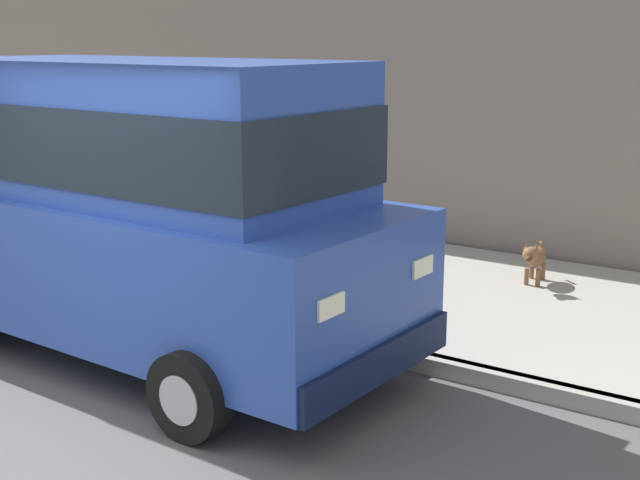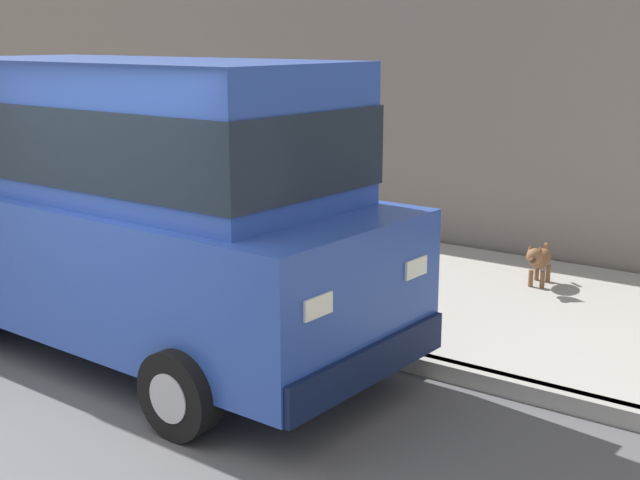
{
  "view_description": "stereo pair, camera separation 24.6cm",
  "coord_description": "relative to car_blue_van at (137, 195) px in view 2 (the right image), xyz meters",
  "views": [
    {
      "loc": [
        -2.76,
        -4.62,
        2.7
      ],
      "look_at": [
        3.63,
        -0.28,
        0.85
      ],
      "focal_mm": 47.81,
      "sensor_mm": 36.0,
      "label": 1
    },
    {
      "loc": [
        -2.62,
        -4.82,
        2.7
      ],
      "look_at": [
        3.63,
        -0.28,
        0.85
      ],
      "focal_mm": 47.81,
      "sensor_mm": 36.0,
      "label": 2
    }
  ],
  "objects": [
    {
      "name": "curb",
      "position": [
        1.0,
        -0.6,
        -1.32
      ],
      "size": [
        0.16,
        64.0,
        0.14
      ],
      "primitive_type": "cube",
      "color": "gray",
      "rests_on": "ground"
    },
    {
      "name": "fire_hydrant",
      "position": [
        1.45,
        1.47,
        -0.92
      ],
      "size": [
        0.34,
        0.24,
        0.72
      ],
      "color": "gold",
      "rests_on": "sidewalk"
    },
    {
      "name": "sidewalk",
      "position": [
        2.8,
        -0.6,
        -1.32
      ],
      "size": [
        3.6,
        64.0,
        0.14
      ],
      "primitive_type": "cube",
      "color": "#99968E",
      "rests_on": "ground"
    },
    {
      "name": "dog_brown",
      "position": [
        3.5,
        -2.21,
        -0.97
      ],
      "size": [
        0.75,
        0.27,
        0.49
      ],
      "color": "brown",
      "rests_on": "sidewalk"
    },
    {
      "name": "building_facade",
      "position": [
        4.9,
        3.6,
        0.5
      ],
      "size": [
        0.5,
        20.0,
        3.8
      ],
      "primitive_type": "cube",
      "color": "slate",
      "rests_on": "ground"
    },
    {
      "name": "car_blue_van",
      "position": [
        0.0,
        0.0,
        0.0
      ],
      "size": [
        2.25,
        4.96,
        2.52
      ],
      "color": "#28479E",
      "rests_on": "ground"
    }
  ]
}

